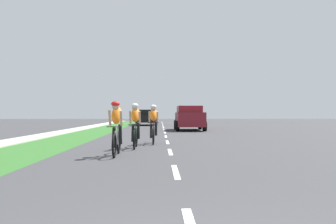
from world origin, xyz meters
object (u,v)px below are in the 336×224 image
cyclist_lead (116,128)px  cyclist_distant (153,124)px  cyclist_trailing (135,125)px  suv_maroon (189,117)px  pickup_black (147,117)px

cyclist_lead → cyclist_distant: bearing=75.9°
cyclist_trailing → cyclist_distant: bearing=71.5°
cyclist_trailing → cyclist_distant: size_ratio=1.00×
cyclist_trailing → suv_maroon: bearing=77.0°
cyclist_lead → pickup_black: bearing=90.2°
cyclist_lead → cyclist_distant: size_ratio=1.00×
cyclist_trailing → pickup_black: (-0.49, 24.49, 0.02)m
pickup_black → suv_maroon: bearing=-72.5°
cyclist_lead → suv_maroon: size_ratio=0.37×
cyclist_lead → cyclist_distant: (1.00, 3.99, 0.00)m
cyclist_lead → cyclist_distant: 4.11m
pickup_black → cyclist_trailing: bearing=-88.9°
cyclist_trailing → cyclist_distant: same height
suv_maroon → pickup_black: (-3.55, 11.23, -0.12)m
cyclist_distant → suv_maroon: suv_maroon is taller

